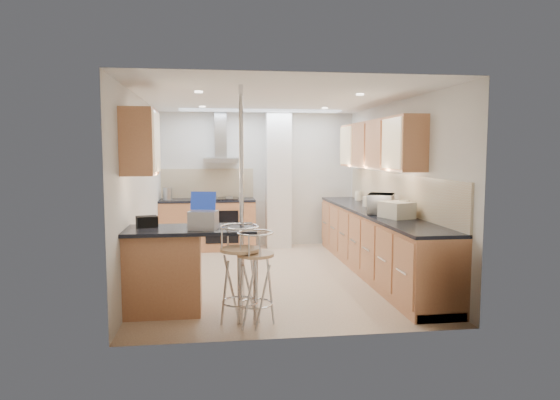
{
  "coord_description": "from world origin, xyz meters",
  "views": [
    {
      "loc": [
        -0.84,
        -6.96,
        1.78
      ],
      "look_at": [
        0.12,
        0.2,
        1.07
      ],
      "focal_mm": 32.0,
      "sensor_mm": 36.0,
      "label": 1
    }
  ],
  "objects": [
    {
      "name": "laptop",
      "position": [
        -0.95,
        -1.58,
        1.04
      ],
      "size": [
        0.34,
        0.28,
        0.2
      ],
      "primitive_type": "cube",
      "rotation": [
        0.0,
        0.0,
        -0.24
      ],
      "color": "#A0A1A8",
      "rests_on": "peninsula"
    },
    {
      "name": "right_counter",
      "position": [
        1.5,
        0.0,
        0.46
      ],
      "size": [
        0.63,
        4.4,
        0.92
      ],
      "color": "#C0774D",
      "rests_on": "ground"
    },
    {
      "name": "microwave",
      "position": [
        1.45,
        -0.36,
        1.06
      ],
      "size": [
        0.51,
        0.59,
        0.28
      ],
      "primitive_type": "imported",
      "rotation": [
        0.0,
        0.0,
        1.16
      ],
      "color": "white",
      "rests_on": "right_counter"
    },
    {
      "name": "peninsula",
      "position": [
        -1.12,
        -1.45,
        0.48
      ],
      "size": [
        1.47,
        0.72,
        0.94
      ],
      "color": "#C0774D",
      "rests_on": "ground"
    },
    {
      "name": "bag",
      "position": [
        -1.58,
        -1.32,
        1.0
      ],
      "size": [
        0.26,
        0.22,
        0.12
      ],
      "primitive_type": "cube",
      "rotation": [
        0.0,
        0.0,
        0.28
      ],
      "color": "black",
      "rests_on": "peninsula"
    },
    {
      "name": "bar_stool_end",
      "position": [
        -0.42,
        -1.98,
        0.49
      ],
      "size": [
        0.53,
        0.53,
        0.98
      ],
      "primitive_type": null,
      "rotation": [
        0.0,
        0.0,
        1.12
      ],
      "color": "tan",
      "rests_on": "ground"
    },
    {
      "name": "jar_d",
      "position": [
        1.59,
        -0.71,
        0.98
      ],
      "size": [
        0.13,
        0.13,
        0.12
      ],
      "primitive_type": "cylinder",
      "rotation": [
        0.0,
        0.0,
        0.32
      ],
      "color": "white",
      "rests_on": "right_counter"
    },
    {
      "name": "ground",
      "position": [
        0.0,
        0.0,
        0.0
      ],
      "size": [
        4.8,
        4.8,
        0.0
      ],
      "primitive_type": "plane",
      "color": "tan",
      "rests_on": "ground"
    },
    {
      "name": "bread_bin",
      "position": [
        1.51,
        -0.81,
        1.02
      ],
      "size": [
        0.42,
        0.48,
        0.21
      ],
      "primitive_type": "cube",
      "rotation": [
        0.0,
        0.0,
        0.32
      ],
      "color": "beige",
      "rests_on": "right_counter"
    },
    {
      "name": "back_counter",
      "position": [
        -0.95,
        2.1,
        0.46
      ],
      "size": [
        1.7,
        0.63,
        0.92
      ],
      "color": "#C0774D",
      "rests_on": "ground"
    },
    {
      "name": "jar_b",
      "position": [
        1.68,
        1.5,
        1.0
      ],
      "size": [
        0.12,
        0.12,
        0.16
      ],
      "primitive_type": "cylinder",
      "rotation": [
        0.0,
        0.0,
        -0.07
      ],
      "color": "beige",
      "rests_on": "right_counter"
    },
    {
      "name": "kettle",
      "position": [
        -1.65,
        2.04,
        1.03
      ],
      "size": [
        0.16,
        0.16,
        0.22
      ],
      "primitive_type": "cylinder",
      "color": "#A6A9AB",
      "rests_on": "back_counter"
    },
    {
      "name": "room_shell",
      "position": [
        0.32,
        0.38,
        1.54
      ],
      "size": [
        3.64,
        4.84,
        2.51
      ],
      "color": "silver",
      "rests_on": "ground"
    },
    {
      "name": "jar_a",
      "position": [
        1.53,
        0.53,
        1.0
      ],
      "size": [
        0.15,
        0.15,
        0.16
      ],
      "primitive_type": "cylinder",
      "rotation": [
        0.0,
        0.0,
        -0.28
      ],
      "color": "beige",
      "rests_on": "right_counter"
    },
    {
      "name": "bar_stool_near",
      "position": [
        -0.58,
        -1.93,
        0.52
      ],
      "size": [
        0.53,
        0.53,
        1.04
      ],
      "primitive_type": null,
      "rotation": [
        0.0,
        0.0,
        -0.31
      ],
      "color": "tan",
      "rests_on": "ground"
    },
    {
      "name": "jar_c",
      "position": [
        1.65,
        -0.73,
        1.03
      ],
      "size": [
        0.17,
        0.17,
        0.22
      ],
      "primitive_type": "cylinder",
      "rotation": [
        0.0,
        0.0,
        -0.22
      ],
      "color": "beige",
      "rests_on": "right_counter"
    }
  ]
}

